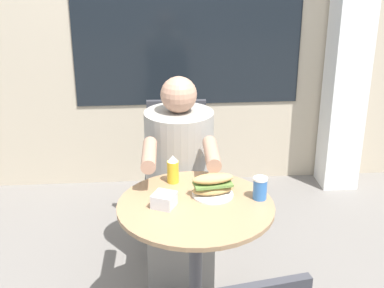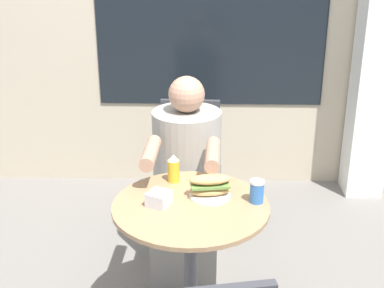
# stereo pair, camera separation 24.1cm
# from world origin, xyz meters

# --- Properties ---
(lattice_pillar) EXTENTS (0.26, 0.26, 2.40)m
(lattice_pillar) POSITION_xyz_m (1.20, 1.55, 1.20)
(lattice_pillar) COLOR silver
(lattice_pillar) RESTS_ON ground_plane
(cafe_table) EXTENTS (0.68, 0.68, 0.70)m
(cafe_table) POSITION_xyz_m (0.00, 0.00, 0.51)
(cafe_table) COLOR #997551
(cafe_table) RESTS_ON ground_plane
(diner_chair) EXTENTS (0.39, 0.39, 0.87)m
(diner_chair) POSITION_xyz_m (-0.03, 0.88, 0.52)
(diner_chair) COLOR #333338
(diner_chair) RESTS_ON ground_plane
(seated_diner) EXTENTS (0.38, 0.66, 1.12)m
(seated_diner) POSITION_xyz_m (-0.04, 0.53, 0.48)
(seated_diner) COLOR gray
(seated_diner) RESTS_ON ground_plane
(sandwich_on_plate) EXTENTS (0.19, 0.18, 0.10)m
(sandwich_on_plate) POSITION_xyz_m (0.08, 0.08, 0.75)
(sandwich_on_plate) COLOR white
(sandwich_on_plate) RESTS_ON cafe_table
(drink_cup) EXTENTS (0.06, 0.06, 0.10)m
(drink_cup) POSITION_xyz_m (0.28, 0.03, 0.75)
(drink_cup) COLOR #336BB7
(drink_cup) RESTS_ON cafe_table
(napkin_box) EXTENTS (0.12, 0.12, 0.06)m
(napkin_box) POSITION_xyz_m (-0.14, -0.01, 0.73)
(napkin_box) COLOR silver
(napkin_box) RESTS_ON cafe_table
(condiment_bottle) EXTENTS (0.05, 0.05, 0.14)m
(condiment_bottle) POSITION_xyz_m (-0.09, 0.23, 0.77)
(condiment_bottle) COLOR gold
(condiment_bottle) RESTS_ON cafe_table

